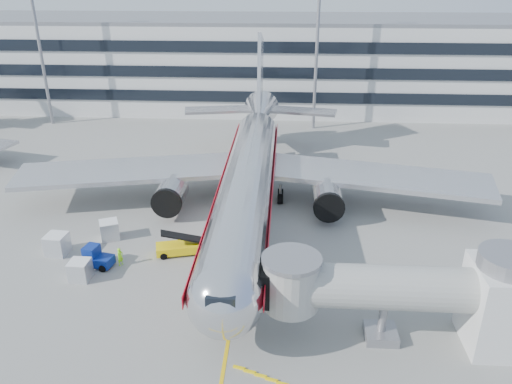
# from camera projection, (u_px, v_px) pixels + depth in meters

# --- Properties ---
(ground) EXTENTS (180.00, 180.00, 0.00)m
(ground) POSITION_uv_depth(u_px,v_px,m) (240.00, 269.00, 42.45)
(ground) COLOR gray
(ground) RESTS_ON ground
(lead_in_line) EXTENTS (0.25, 70.00, 0.01)m
(lead_in_line) POSITION_uv_depth(u_px,v_px,m) (249.00, 216.00, 51.56)
(lead_in_line) COLOR yellow
(lead_in_line) RESTS_ON ground
(main_jet) EXTENTS (50.95, 48.70, 16.06)m
(main_jet) POSITION_uv_depth(u_px,v_px,m) (250.00, 172.00, 51.40)
(main_jet) COLOR silver
(main_jet) RESTS_ON ground
(jet_bridge) EXTENTS (17.80, 4.50, 7.00)m
(jet_bridge) POSITION_uv_depth(u_px,v_px,m) (412.00, 292.00, 32.90)
(jet_bridge) COLOR silver
(jet_bridge) RESTS_ON ground
(terminal) EXTENTS (150.00, 24.25, 15.60)m
(terminal) POSITION_uv_depth(u_px,v_px,m) (268.00, 61.00, 92.05)
(terminal) COLOR silver
(terminal) RESTS_ON ground
(light_mast_west) EXTENTS (2.40, 1.20, 25.45)m
(light_mast_west) POSITION_uv_depth(u_px,v_px,m) (37.00, 30.00, 76.59)
(light_mast_west) COLOR gray
(light_mast_west) RESTS_ON ground
(light_mast_centre) EXTENTS (2.40, 1.20, 25.45)m
(light_mast_centre) POSITION_uv_depth(u_px,v_px,m) (318.00, 32.00, 74.19)
(light_mast_centre) COLOR gray
(light_mast_centre) RESTS_ON ground
(belt_loader) EXTENTS (4.94, 2.77, 2.31)m
(belt_loader) POSITION_uv_depth(u_px,v_px,m) (182.00, 247.00, 44.62)
(belt_loader) COLOR yellow
(belt_loader) RESTS_ON ground
(baggage_tug) EXTENTS (2.76, 2.05, 1.89)m
(baggage_tug) POSITION_uv_depth(u_px,v_px,m) (96.00, 258.00, 42.63)
(baggage_tug) COLOR navy
(baggage_tug) RESTS_ON ground
(cargo_container_left) EXTENTS (1.91, 1.91, 1.89)m
(cargo_container_left) POSITION_uv_depth(u_px,v_px,m) (57.00, 244.00, 44.45)
(cargo_container_left) COLOR silver
(cargo_container_left) RESTS_ON ground
(cargo_container_right) EXTENTS (2.19, 2.19, 1.77)m
(cargo_container_right) POSITION_uv_depth(u_px,v_px,m) (109.00, 230.00, 47.01)
(cargo_container_right) COLOR silver
(cargo_container_right) RESTS_ON ground
(cargo_container_front) EXTENTS (1.64, 1.64, 1.69)m
(cargo_container_front) POSITION_uv_depth(u_px,v_px,m) (80.00, 270.00, 40.79)
(cargo_container_front) COLOR silver
(cargo_container_front) RESTS_ON ground
(ramp_worker) EXTENTS (0.63, 0.71, 1.64)m
(ramp_worker) POSITION_uv_depth(u_px,v_px,m) (120.00, 257.00, 42.76)
(ramp_worker) COLOR #93FE1A
(ramp_worker) RESTS_ON ground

